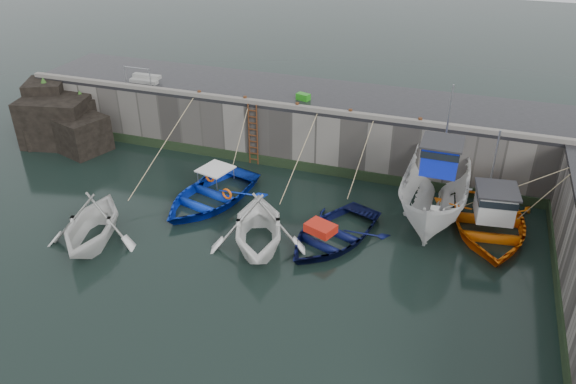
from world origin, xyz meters
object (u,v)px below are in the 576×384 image
(boat_near_blacktrim, at_px, (258,245))
(bollard_e, at_px, (420,121))
(ladder, at_px, (253,135))
(bollard_b, at_px, (245,99))
(boat_far_white, at_px, (436,192))
(fish_crate, at_px, (303,97))
(bollard_c, at_px, (297,105))
(boat_near_navy, at_px, (332,239))
(bollard_a, at_px, (199,93))
(boat_near_blue, at_px, (210,201))
(boat_far_orange, at_px, (488,221))
(bollard_d, at_px, (350,112))
(boat_near_white, at_px, (95,241))

(boat_near_blacktrim, height_order, bollard_e, bollard_e)
(ladder, relative_size, bollard_b, 11.43)
(boat_far_white, bearing_deg, bollard_e, 116.39)
(fish_crate, height_order, bollard_b, fish_crate)
(ladder, bearing_deg, bollard_c, 8.67)
(boat_near_navy, bearing_deg, fish_crate, 137.74)
(boat_far_white, bearing_deg, bollard_a, 168.61)
(boat_near_blue, bearing_deg, boat_far_orange, 23.02)
(boat_far_white, bearing_deg, bollard_b, 165.71)
(boat_near_navy, height_order, bollard_d, bollard_d)
(boat_near_white, bearing_deg, ladder, 52.09)
(bollard_e, bearing_deg, ladder, -177.60)
(boat_near_blue, relative_size, boat_far_orange, 0.81)
(boat_near_blue, distance_m, fish_crate, 7.07)
(boat_near_blue, bearing_deg, ladder, 98.80)
(boat_near_blacktrim, xyz_separation_m, boat_far_white, (6.32, 4.47, 1.21))
(boat_near_blacktrim, distance_m, boat_far_orange, 9.58)
(bollard_a, bearing_deg, boat_near_blacktrim, -49.86)
(bollard_e, bearing_deg, boat_near_blacktrim, -125.86)
(boat_near_blacktrim, xyz_separation_m, fish_crate, (-0.81, 8.21, 3.32))
(boat_near_blue, xyz_separation_m, boat_far_orange, (11.95, 1.73, 0.41))
(boat_near_blue, height_order, bollard_d, bollard_d)
(bollard_c, relative_size, bollard_e, 1.00)
(bollard_d, bearing_deg, bollard_a, 180.00)
(bollard_c, height_order, bollard_d, same)
(boat_near_navy, distance_m, bollard_b, 8.92)
(boat_near_blacktrim, xyz_separation_m, boat_near_navy, (2.66, 1.39, 0.00))
(boat_near_white, distance_m, boat_near_navy, 9.60)
(boat_near_blacktrim, height_order, bollard_b, bollard_b)
(boat_near_white, distance_m, bollard_c, 11.06)
(boat_near_navy, relative_size, bollard_e, 18.16)
(bollard_a, bearing_deg, bollard_c, 0.00)
(boat_near_white, bearing_deg, boat_far_orange, 6.24)
(boat_near_blue, bearing_deg, bollard_d, 55.50)
(boat_near_blue, xyz_separation_m, bollard_b, (-0.06, 4.51, 3.30))
(boat_near_white, relative_size, bollard_a, 16.05)
(boat_far_white, bearing_deg, bollard_c, 160.48)
(boat_near_navy, xyz_separation_m, bollard_b, (-6.08, 5.63, 3.30))
(ladder, xyz_separation_m, bollard_d, (4.80, 0.34, 1.71))
(boat_near_white, bearing_deg, bollard_c, 41.62)
(boat_near_white, height_order, boat_far_orange, boat_far_orange)
(bollard_c, bearing_deg, boat_far_orange, -16.64)
(boat_near_blacktrim, distance_m, boat_far_white, 7.84)
(boat_near_blue, distance_m, boat_near_blacktrim, 4.20)
(boat_far_white, bearing_deg, ladder, 166.91)
(boat_near_navy, bearing_deg, boat_far_white, 60.89)
(boat_near_white, xyz_separation_m, bollard_c, (5.64, 8.92, 3.30))
(boat_near_white, height_order, bollard_c, bollard_c)
(boat_near_blue, xyz_separation_m, bollard_a, (-2.56, 4.51, 3.30))
(bollard_c, bearing_deg, fish_crate, 94.03)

